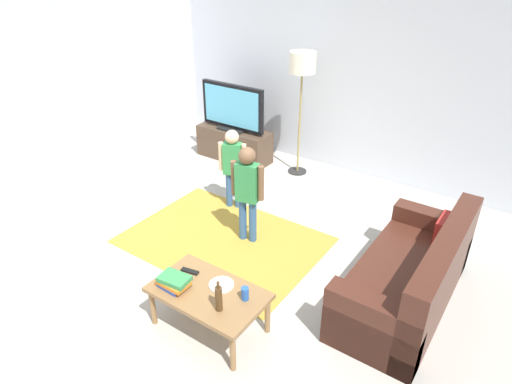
{
  "coord_description": "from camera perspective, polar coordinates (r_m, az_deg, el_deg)",
  "views": [
    {
      "loc": [
        2.46,
        -2.94,
        3.03
      ],
      "look_at": [
        0.0,
        0.6,
        0.65
      ],
      "focal_mm": 31.56,
      "sensor_mm": 36.0,
      "label": 1
    }
  ],
  "objects": [
    {
      "name": "wall_left",
      "position": [
        6.43,
        -26.38,
        10.78
      ],
      "size": [
        0.12,
        6.0,
        2.7
      ],
      "primitive_type": "cube",
      "color": "silver",
      "rests_on": "ground"
    },
    {
      "name": "soda_can",
      "position": [
        3.84,
        -1.4,
        -12.74
      ],
      "size": [
        0.07,
        0.07,
        0.12
      ],
      "primitive_type": "cylinder",
      "color": "#2659B2",
      "rests_on": "coffee_table"
    },
    {
      "name": "child_center",
      "position": [
        4.94,
        -1.1,
        0.7
      ],
      "size": [
        0.38,
        0.19,
        1.16
      ],
      "color": "#33598C",
      "rests_on": "ground"
    },
    {
      "name": "wall_back",
      "position": [
        6.65,
        12.24,
        13.61
      ],
      "size": [
        6.0,
        0.12,
        2.7
      ],
      "primitive_type": "cube",
      "color": "silver",
      "rests_on": "ground"
    },
    {
      "name": "floor_lamp",
      "position": [
        6.34,
        5.88,
        15.19
      ],
      "size": [
        0.36,
        0.36,
        1.78
      ],
      "color": "#262626",
      "rests_on": "ground"
    },
    {
      "name": "coffee_table",
      "position": [
        4.01,
        -6.05,
        -12.88
      ],
      "size": [
        1.0,
        0.6,
        0.42
      ],
      "color": "olive",
      "rests_on": "ground"
    },
    {
      "name": "bottle",
      "position": [
        3.72,
        -4.75,
        -13.27
      ],
      "size": [
        0.06,
        0.06,
        0.29
      ],
      "color": "#4C3319",
      "rests_on": "coffee_table"
    },
    {
      "name": "plate",
      "position": [
        4.01,
        -4.41,
        -11.64
      ],
      "size": [
        0.22,
        0.22,
        0.02
      ],
      "color": "white",
      "rests_on": "coffee_table"
    },
    {
      "name": "tv_stand",
      "position": [
        7.19,
        -2.78,
        6.06
      ],
      "size": [
        1.2,
        0.44,
        0.5
      ],
      "color": "#4C3828",
      "rests_on": "ground"
    },
    {
      "name": "child_near_tv",
      "position": [
        5.65,
        -2.99,
        3.82
      ],
      "size": [
        0.33,
        0.21,
        1.06
      ],
      "color": "#33598C",
      "rests_on": "ground"
    },
    {
      "name": "book_stack",
      "position": [
        4.03,
        -10.32,
        -11.09
      ],
      "size": [
        0.28,
        0.23,
        0.11
      ],
      "color": "#334CA5",
      "rests_on": "coffee_table"
    },
    {
      "name": "couch",
      "position": [
        4.51,
        19.3,
        -10.52
      ],
      "size": [
        0.8,
        1.8,
        0.86
      ],
      "color": "#472319",
      "rests_on": "ground"
    },
    {
      "name": "tv",
      "position": [
        6.97,
        -3.0,
        10.59
      ],
      "size": [
        1.1,
        0.28,
        0.71
      ],
      "color": "black",
      "rests_on": "tv_stand"
    },
    {
      "name": "ground",
      "position": [
        4.89,
        -4.07,
        -9.5
      ],
      "size": [
        7.8,
        7.8,
        0.0
      ],
      "primitive_type": "plane",
      "color": "#B2ADA3"
    },
    {
      "name": "area_rug",
      "position": [
        5.29,
        -4.12,
        -6.09
      ],
      "size": [
        2.2,
        1.6,
        0.01
      ],
      "primitive_type": "cube",
      "color": "#B28C33",
      "rests_on": "ground"
    },
    {
      "name": "tv_remote",
      "position": [
        4.18,
        -8.38,
        -9.9
      ],
      "size": [
        0.18,
        0.08,
        0.02
      ],
      "primitive_type": "cube",
      "rotation": [
        0.0,
        0.0,
        0.2
      ],
      "color": "black",
      "rests_on": "coffee_table"
    }
  ]
}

